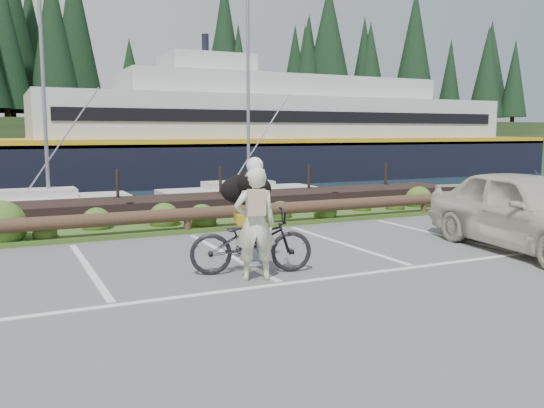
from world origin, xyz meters
The scene contains 8 objects.
ground centered at (0.00, 0.00, 0.00)m, with size 72.00×72.00×0.00m, color #545456.
harbor_backdrop centered at (0.39, 78.47, 0.00)m, with size 170.00×160.00×30.00m.
vegetation_strip centered at (0.00, 5.30, 0.05)m, with size 34.00×1.60×0.10m, color #3D5B21.
log_rail centered at (0.00, 4.60, 0.00)m, with size 32.00×0.30×0.60m, color #443021, non-canonical shape.
bicycle centered at (-0.16, 0.48, 0.54)m, with size 0.71×2.05×1.08m, color black.
cyclist centered at (-0.30, 0.02, 0.91)m, with size 0.66×0.44×1.82m, color beige.
dog centered at (0.02, 1.11, 1.35)m, with size 0.96×0.47×0.56m, color black.
parked_car centered at (5.53, -0.25, 0.81)m, with size 1.91×4.76×1.62m, color beige.
Camera 1 is at (-3.94, -8.21, 2.36)m, focal length 38.00 mm.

